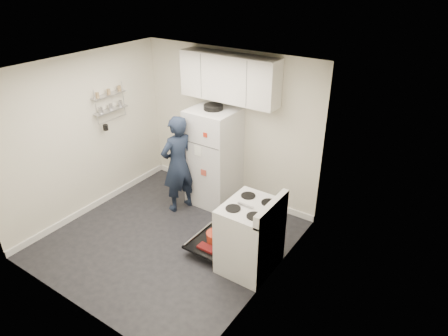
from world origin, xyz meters
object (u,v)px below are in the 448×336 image
Objects in this scene: electric_range at (249,237)px; open_oven_door at (214,239)px; refrigerator at (214,157)px; person at (178,164)px.

electric_range is 0.64m from open_oven_door.
open_oven_door is at bearing -55.24° from refrigerator.
person is at bearing -123.44° from refrigerator.
electric_range is at bearing 86.79° from person.
open_oven_door is (-0.57, 0.00, -0.29)m from electric_range.
refrigerator is (-1.33, 1.10, 0.35)m from electric_range.
open_oven_door is 1.48m from refrigerator.
person is (-0.34, -0.51, -0.02)m from refrigerator.
electric_range is 0.69× the size of person.
electric_range is 0.65× the size of refrigerator.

